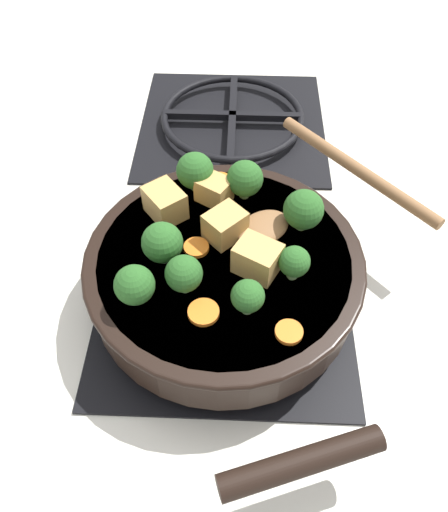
{
  "coord_description": "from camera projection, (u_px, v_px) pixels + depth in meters",
  "views": [
    {
      "loc": [
        0.01,
        -0.36,
        0.52
      ],
      "look_at": [
        0.0,
        0.0,
        0.08
      ],
      "focal_mm": 35.0,
      "sensor_mm": 36.0,
      "label": 1
    }
  ],
  "objects": [
    {
      "name": "tofu_cube_center_large",
      "position": [
        227.0,
        225.0,
        0.57
      ],
      "size": [
        0.06,
        0.06,
        0.03
      ],
      "primitive_type": "cube",
      "rotation": [
        0.0,
        0.0,
        0.78
      ],
      "color": "tan",
      "rests_on": "skillet_pan"
    },
    {
      "name": "broccoli_floret_near_spoon",
      "position": [
        294.0,
        262.0,
        0.52
      ],
      "size": [
        0.03,
        0.03,
        0.04
      ],
      "color": "#709956",
      "rests_on": "skillet_pan"
    },
    {
      "name": "tofu_cube_near_handle",
      "position": [
        165.0,
        203.0,
        0.59
      ],
      "size": [
        0.06,
        0.06,
        0.04
      ],
      "primitive_type": "cube",
      "rotation": [
        0.0,
        0.0,
        2.25
      ],
      "color": "tan",
      "rests_on": "skillet_pan"
    },
    {
      "name": "broccoli_floret_small_inner",
      "position": [
        135.0,
        285.0,
        0.5
      ],
      "size": [
        0.04,
        0.04,
        0.05
      ],
      "color": "#709956",
      "rests_on": "skillet_pan"
    },
    {
      "name": "tofu_cube_east_chunk",
      "position": [
        257.0,
        258.0,
        0.53
      ],
      "size": [
        0.06,
        0.05,
        0.04
      ],
      "primitive_type": "cube",
      "rotation": [
        0.0,
        0.0,
        2.64
      ],
      "color": "tan",
      "rests_on": "skillet_pan"
    },
    {
      "name": "broccoli_floret_south_cluster",
      "position": [
        304.0,
        210.0,
        0.57
      ],
      "size": [
        0.05,
        0.05,
        0.05
      ],
      "color": "#709956",
      "rests_on": "skillet_pan"
    },
    {
      "name": "broccoli_floret_mid_floret",
      "position": [
        184.0,
        274.0,
        0.51
      ],
      "size": [
        0.04,
        0.04,
        0.05
      ],
      "color": "#709956",
      "rests_on": "skillet_pan"
    },
    {
      "name": "carrot_slice_under_broccoli",
      "position": [
        203.0,
        312.0,
        0.51
      ],
      "size": [
        0.03,
        0.03,
        0.01
      ],
      "primitive_type": "cylinder",
      "color": "orange",
      "rests_on": "skillet_pan"
    },
    {
      "name": "wooden_spoon",
      "position": [
        320.0,
        191.0,
        0.62
      ],
      "size": [
        0.25,
        0.25,
        0.02
      ],
      "color": "brown",
      "rests_on": "skillet_pan"
    },
    {
      "name": "skillet_pan",
      "position": [
        224.0,
        271.0,
        0.58
      ],
      "size": [
        0.32,
        0.41,
        0.06
      ],
      "color": "black",
      "rests_on": "front_burner_grate"
    },
    {
      "name": "broccoli_floret_center_top",
      "position": [
        195.0,
        171.0,
        0.61
      ],
      "size": [
        0.05,
        0.05,
        0.05
      ],
      "color": "#709956",
      "rests_on": "skillet_pan"
    },
    {
      "name": "carrot_slice_orange_thin",
      "position": [
        220.0,
        181.0,
        0.64
      ],
      "size": [
        0.03,
        0.03,
        0.01
      ],
      "primitive_type": "cylinder",
      "color": "orange",
      "rests_on": "skillet_pan"
    },
    {
      "name": "rear_burner_grate",
      "position": [
        232.0,
        120.0,
        0.84
      ],
      "size": [
        0.31,
        0.31,
        0.03
      ],
      "color": "black",
      "rests_on": "ground_plane"
    },
    {
      "name": "front_burner_grate",
      "position": [
        224.0,
        294.0,
        0.62
      ],
      "size": [
        0.31,
        0.31,
        0.03
      ],
      "color": "black",
      "rests_on": "ground_plane"
    },
    {
      "name": "carrot_slice_near_center",
      "position": [
        196.0,
        248.0,
        0.56
      ],
      "size": [
        0.03,
        0.03,
        0.01
      ],
      "primitive_type": "cylinder",
      "color": "orange",
      "rests_on": "skillet_pan"
    },
    {
      "name": "tofu_cube_west_chunk",
      "position": [
        214.0,
        190.0,
        0.61
      ],
      "size": [
        0.05,
        0.05,
        0.03
      ],
      "primitive_type": "cube",
      "rotation": [
        0.0,
        0.0,
        2.6
      ],
      "color": "tan",
      "rests_on": "skillet_pan"
    },
    {
      "name": "broccoli_floret_east_rim",
      "position": [
        245.0,
        179.0,
        0.6
      ],
      "size": [
        0.04,
        0.04,
        0.05
      ],
      "color": "#709956",
      "rests_on": "skillet_pan"
    },
    {
      "name": "ground_plane",
      "position": [
        224.0,
        299.0,
        0.63
      ],
      "size": [
        2.4,
        2.4,
        0.0
      ],
      "primitive_type": "plane",
      "color": "silver"
    },
    {
      "name": "carrot_slice_edge_slice",
      "position": [
        289.0,
        332.0,
        0.49
      ],
      "size": [
        0.03,
        0.03,
        0.01
      ],
      "primitive_type": "cylinder",
      "color": "orange",
      "rests_on": "skillet_pan"
    },
    {
      "name": "broccoli_floret_west_rim",
      "position": [
        162.0,
        243.0,
        0.53
      ],
      "size": [
        0.05,
        0.05,
        0.05
      ],
      "color": "#709956",
      "rests_on": "skillet_pan"
    },
    {
      "name": "broccoli_floret_north_edge",
      "position": [
        248.0,
        296.0,
        0.49
      ],
      "size": [
        0.03,
        0.03,
        0.04
      ],
      "color": "#709956",
      "rests_on": "skillet_pan"
    }
  ]
}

